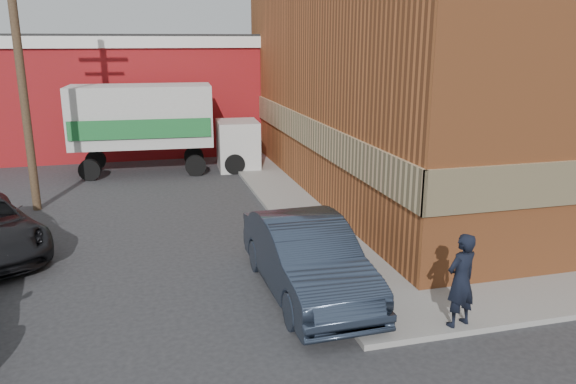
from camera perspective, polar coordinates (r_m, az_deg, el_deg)
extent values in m
plane|color=#28282B|center=(12.07, 6.67, -11.21)|extent=(90.00, 90.00, 0.00)
cube|color=#AB582C|center=(22.83, 19.05, 12.27)|extent=(14.00, 18.00, 9.00)
cube|color=tan|center=(20.05, 1.37, 6.46)|extent=(0.08, 18.16, 1.00)
cube|color=gray|center=(20.29, -1.00, 0.10)|extent=(1.80, 18.00, 0.12)
cube|color=maroon|center=(30.22, -18.68, 9.01)|extent=(16.00, 8.00, 5.00)
cube|color=silver|center=(30.08, -19.13, 14.22)|extent=(16.30, 8.30, 0.50)
cube|color=black|center=(30.09, -19.18, 14.79)|extent=(16.00, 8.00, 0.10)
cylinder|color=brown|center=(19.35, -25.55, 11.25)|extent=(0.26, 0.26, 9.00)
imported|color=black|center=(11.03, 17.17, -8.56)|extent=(0.76, 0.60, 1.83)
imported|color=#283243|center=(12.13, 1.95, -6.69)|extent=(1.91, 5.07, 1.65)
cube|color=beige|center=(23.70, -14.68, 7.52)|extent=(5.73, 2.58, 2.43)
cube|color=#1C6A2F|center=(22.63, -14.75, 6.22)|extent=(5.41, 0.35, 0.75)
cube|color=beige|center=(23.98, -5.72, 4.75)|extent=(1.80, 2.15, 2.05)
cylinder|color=black|center=(23.32, -19.51, 2.12)|extent=(0.86, 0.33, 0.84)
cylinder|color=black|center=(25.13, -18.95, 3.07)|extent=(0.86, 0.33, 0.84)
cylinder|color=black|center=(23.08, -9.37, 2.67)|extent=(0.86, 0.33, 0.84)
cylinder|color=black|center=(24.91, -9.55, 3.58)|extent=(0.86, 0.33, 0.84)
cylinder|color=black|center=(23.18, -5.45, 2.86)|extent=(0.86, 0.33, 0.84)
cylinder|color=black|center=(25.00, -5.90, 3.76)|extent=(0.86, 0.33, 0.84)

